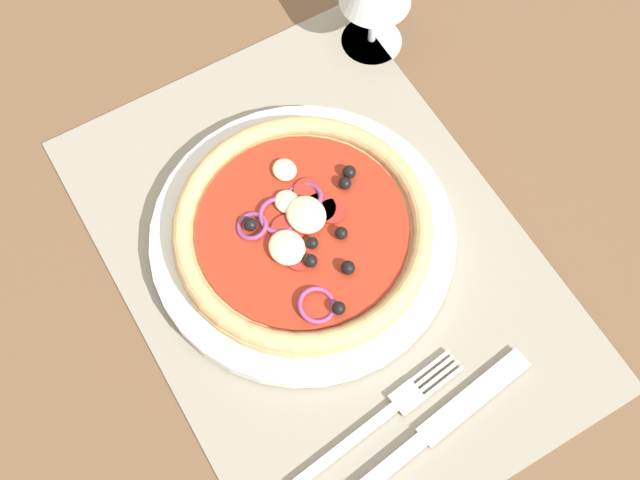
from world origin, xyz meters
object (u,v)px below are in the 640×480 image
(pizza, at_px, (302,229))
(plate, at_px, (303,238))
(knife, at_px, (439,425))
(fork, at_px, (386,414))

(pizza, bearing_deg, plate, 49.52)
(plate, height_order, knife, plate)
(pizza, xyz_separation_m, knife, (0.21, 0.01, -0.02))
(pizza, bearing_deg, fork, -6.83)
(fork, distance_m, knife, 0.05)
(plate, distance_m, fork, 0.18)
(pizza, distance_m, knife, 0.21)
(plate, relative_size, knife, 1.41)
(plate, relative_size, pizza, 1.19)
(pizza, xyz_separation_m, fork, (0.18, -0.02, -0.02))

